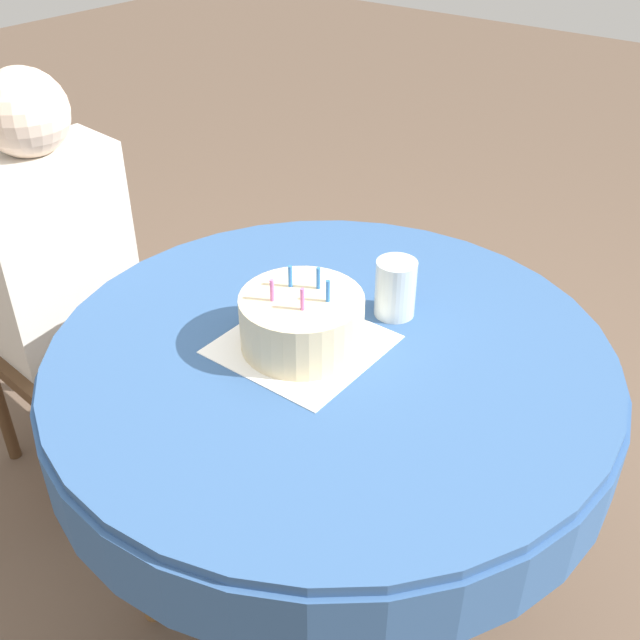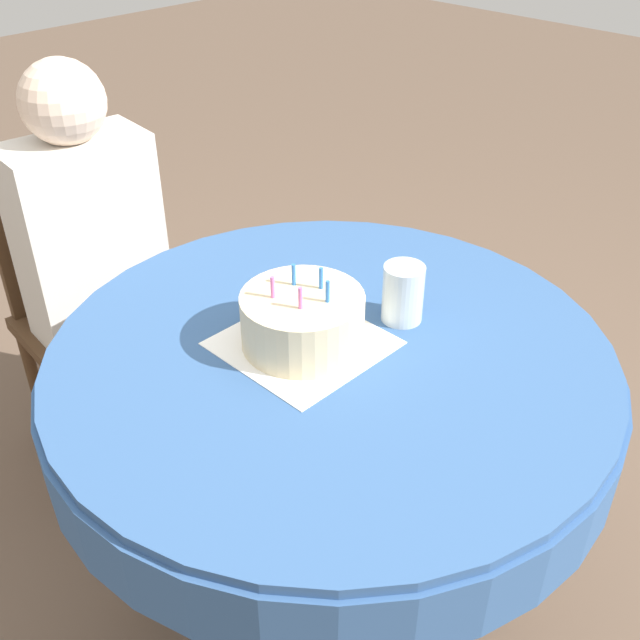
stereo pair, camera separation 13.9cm
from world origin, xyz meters
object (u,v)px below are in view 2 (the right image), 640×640
Objects in this scene: person at (93,243)px; drinking_glass at (403,293)px; birthday_cake at (303,320)px; chair at (92,304)px.

person is 9.60× the size of drinking_glass.
drinking_glass is (0.20, -0.08, 0.00)m from birthday_cake.
drinking_glass is at bearing -21.61° from birthday_cake.
chair is at bearing 90.00° from person.
birthday_cake is at bearing 158.39° from drinking_glass.
drinking_glass is at bearing -73.06° from chair.
chair is 7.00× the size of drinking_glass.
chair is 1.03m from drinking_glass.
person is 4.90× the size of birthday_cake.
drinking_glass is (0.19, -0.95, 0.36)m from chair.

